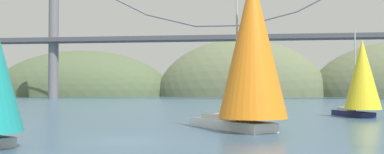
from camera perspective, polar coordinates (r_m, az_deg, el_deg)
ground_plane at (r=26.27m, az=-8.85°, el=-8.21°), size 360.00×360.00×0.00m
headland_center at (r=160.13m, az=6.36°, el=-2.48°), size 61.19×44.00×41.06m
headland_left at (r=171.76m, az=-14.10°, el=-2.37°), size 69.32×44.00×34.12m
suspension_bridge at (r=121.24m, az=3.71°, el=5.81°), size 131.74×6.00×40.93m
sailboat_orange_sail at (r=31.72m, az=7.67°, el=3.66°), size 8.55×9.35×11.94m
sailboat_yellow_sail at (r=49.42m, az=21.10°, el=0.04°), size 4.66×7.73×9.27m
channel_buoy at (r=65.87m, az=19.82°, el=-3.70°), size 1.10×1.10×2.64m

